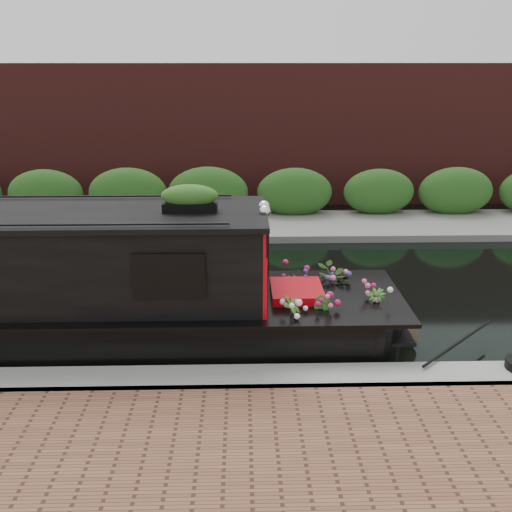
{
  "coord_description": "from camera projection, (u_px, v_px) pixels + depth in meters",
  "views": [
    {
      "loc": [
        0.76,
        -9.76,
        4.16
      ],
      "look_at": [
        0.99,
        -0.6,
        0.95
      ],
      "focal_mm": 40.0,
      "sensor_mm": 36.0,
      "label": 1
    }
  ],
  "objects": [
    {
      "name": "far_brick_wall",
      "position": [
        217.0,
        201.0,
        17.36
      ],
      "size": [
        40.0,
        1.0,
        8.0
      ],
      "primitive_type": "cube",
      "color": "#511E1B",
      "rests_on": "ground"
    },
    {
      "name": "far_bank_path",
      "position": [
        212.0,
        230.0,
        14.53
      ],
      "size": [
        40.0,
        2.4,
        0.34
      ],
      "primitive_type": "cube",
      "color": "slate",
      "rests_on": "ground"
    },
    {
      "name": "rope_fender",
      "position": [
        404.0,
        330.0,
        8.79
      ],
      "size": [
        0.34,
        0.38,
        0.34
      ],
      "primitive_type": "cylinder",
      "rotation": [
        1.57,
        0.0,
        0.0
      ],
      "color": "brown",
      "rests_on": "ground"
    },
    {
      "name": "far_hedge",
      "position": [
        214.0,
        220.0,
        15.38
      ],
      "size": [
        40.0,
        1.1,
        2.8
      ],
      "primitive_type": "cube",
      "color": "#26541C",
      "rests_on": "ground"
    },
    {
      "name": "near_bank_coping",
      "position": [
        186.0,
        393.0,
        7.45
      ],
      "size": [
        40.0,
        0.6,
        0.5
      ],
      "primitive_type": "cube",
      "color": "gray",
      "rests_on": "ground"
    },
    {
      "name": "ground",
      "position": [
        202.0,
        294.0,
        10.56
      ],
      "size": [
        80.0,
        80.0,
        0.0
      ],
      "primitive_type": "plane",
      "color": "black",
      "rests_on": "ground"
    }
  ]
}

